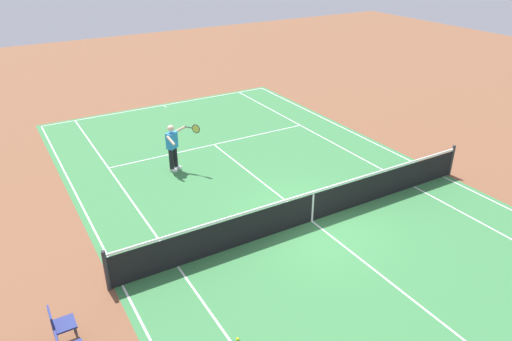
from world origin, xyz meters
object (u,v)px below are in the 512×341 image
object	(u,v)px
tennis_player_near	(173,145)
tennis_ball	(238,339)
tennis_net	(312,206)
spectator_chair_5	(59,324)

from	to	relation	value
tennis_player_near	tennis_ball	size ratio (longest dim) A/B	25.71
tennis_net	tennis_ball	bearing A→B (deg)	125.83
tennis_net	tennis_player_near	bearing A→B (deg)	22.57
tennis_player_near	tennis_net	bearing A→B (deg)	-157.43
tennis_player_near	spectator_chair_5	distance (m)	7.97
tennis_player_near	spectator_chair_5	bearing A→B (deg)	141.90
tennis_player_near	spectator_chair_5	xyz separation A→B (m)	(-6.26, 4.91, -0.41)
tennis_player_near	tennis_ball	bearing A→B (deg)	166.98
tennis_player_near	spectator_chair_5	world-z (taller)	tennis_player_near
spectator_chair_5	tennis_player_near	bearing A→B (deg)	-38.10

